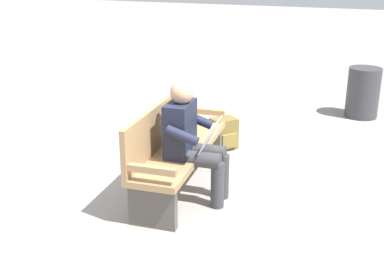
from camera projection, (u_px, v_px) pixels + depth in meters
The scene contains 5 objects.
ground_plane at pixel (182, 188), 5.02m from camera, with size 40.00×40.00×0.00m, color gray.
bench_near at pixel (175, 145), 4.89m from camera, with size 1.83×0.61×0.90m.
person_seated at pixel (191, 138), 4.61m from camera, with size 0.59×0.59×1.18m.
backpack at pixel (224, 134), 6.01m from camera, with size 0.37×0.36×0.38m.
trash_bin at pixel (363, 93), 7.15m from camera, with size 0.47×0.47×0.74m, color #38383D.
Camera 1 is at (4.19, 1.75, 2.24)m, focal length 45.61 mm.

